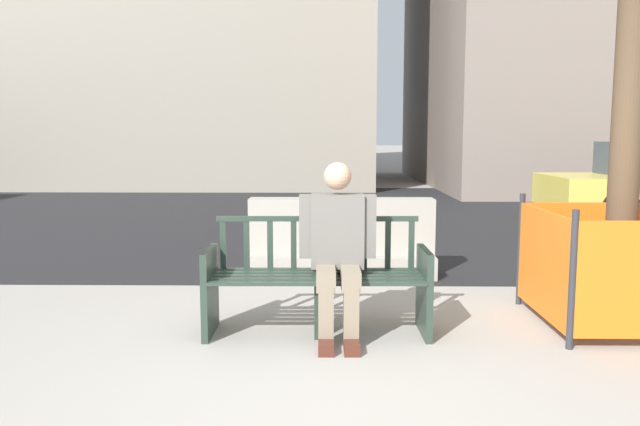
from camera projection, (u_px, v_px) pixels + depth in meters
name	position (u px, v px, depth m)	size (l,w,h in m)	color
ground_plane	(345.00, 396.00, 3.64)	(200.00, 200.00, 0.00)	gray
street_asphalt	(334.00, 213.00, 12.27)	(120.00, 12.00, 0.01)	black
street_bench	(317.00, 282.00, 4.78)	(1.70, 0.55, 0.88)	#28382D
seated_person	(338.00, 246.00, 4.68)	(0.58, 0.72, 1.31)	#66605B
jersey_barrier_centre	(341.00, 244.00, 6.81)	(2.00, 0.69, 0.84)	#9E998E
construction_fence	(619.00, 263.00, 4.98)	(1.25, 1.25, 1.00)	#2D2D33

